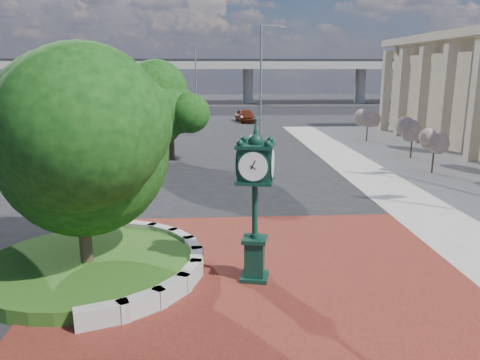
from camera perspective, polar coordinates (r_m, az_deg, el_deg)
name	(u,v)px	position (r m, az deg, el deg)	size (l,w,h in m)	color
ground	(257,269)	(14.35, 2.04, -10.78)	(200.00, 200.00, 0.00)	black
plaza	(260,283)	(13.44, 2.44, -12.44)	(12.00, 12.00, 0.04)	maroon
planter_wall	(166,263)	(14.26, -9.02, -9.93)	(2.96, 6.77, 0.54)	#9E9B93
grass_bed	(88,267)	(14.69, -18.08, -10.02)	(6.10, 6.10, 0.40)	#214B15
overpass	(218,65)	(83.04, -2.73, 13.81)	(90.00, 12.00, 7.50)	#9E9B93
tree_planter	(78,149)	(13.73, -19.14, 3.64)	(5.20, 5.20, 6.33)	#38281C
tree_street	(171,110)	(31.27, -8.46, 8.39)	(4.40, 4.40, 5.45)	#38281C
post_clock	(255,195)	(12.80, 1.85, -1.89)	(1.10, 1.10, 4.55)	black
parked_car	(245,115)	(53.69, 0.65, 7.88)	(1.74, 4.32, 1.47)	#5F1F0D
street_lamp_near	(264,75)	(38.67, 2.89, 12.71)	(2.08, 0.40, 9.27)	slate
street_lamp_far	(198,77)	(56.60, -5.20, 12.42)	(1.91, 0.24, 8.51)	slate
shrub_near	(434,146)	(28.91, 22.60, 3.83)	(1.20, 1.20, 2.20)	#38281C
shrub_mid	(412,135)	(33.34, 20.27, 5.17)	(1.20, 1.20, 2.20)	#38281C
shrub_far	(368,122)	(40.32, 15.29, 6.81)	(1.20, 1.20, 2.20)	#38281C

